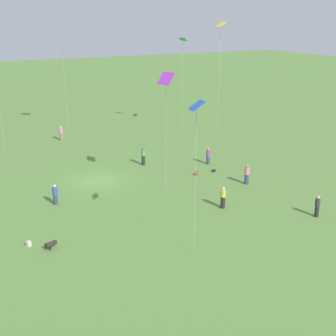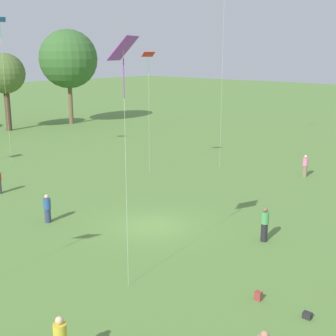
{
  "view_description": "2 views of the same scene",
  "coord_description": "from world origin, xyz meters",
  "px_view_note": "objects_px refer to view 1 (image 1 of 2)",
  "views": [
    {
      "loc": [
        -37.14,
        13.1,
        13.98
      ],
      "look_at": [
        -5.9,
        -3.84,
        2.31
      ],
      "focal_mm": 50.0,
      "sensor_mm": 36.0,
      "label": 1
    },
    {
      "loc": [
        -17.1,
        -16.82,
        9.22
      ],
      "look_at": [
        -2.25,
        -3.19,
        4.22
      ],
      "focal_mm": 50.0,
      "sensor_mm": 36.0,
      "label": 2
    }
  ],
  "objects_px": {
    "person_4": "(223,198)",
    "person_5": "(61,133)",
    "kite_3": "(166,81)",
    "kite_2": "(183,43)",
    "picnic_bag_0": "(196,174)",
    "kite_0": "(63,49)",
    "picnic_bag_2": "(29,244)",
    "person_1": "(55,195)",
    "person_6": "(317,206)",
    "person_0": "(143,156)",
    "person_3": "(247,175)",
    "kite_4": "(221,28)",
    "person_2": "(208,156)",
    "picnic_bag_1": "(214,171)",
    "dog_0": "(51,244)",
    "kite_1": "(197,111)"
  },
  "relations": [
    {
      "from": "person_4",
      "to": "person_5",
      "type": "bearing_deg",
      "value": -120.09
    },
    {
      "from": "picnic_bag_0",
      "to": "kite_4",
      "type": "bearing_deg",
      "value": -41.92
    },
    {
      "from": "kite_0",
      "to": "kite_2",
      "type": "distance_m",
      "value": 14.48
    },
    {
      "from": "kite_0",
      "to": "kite_2",
      "type": "xyz_separation_m",
      "value": [
        -6.95,
        -12.68,
        0.68
      ]
    },
    {
      "from": "person_0",
      "to": "person_1",
      "type": "height_order",
      "value": "person_0"
    },
    {
      "from": "person_0",
      "to": "kite_2",
      "type": "distance_m",
      "value": 17.76
    },
    {
      "from": "person_2",
      "to": "kite_2",
      "type": "xyz_separation_m",
      "value": [
        13.23,
        -4.73,
        9.89
      ]
    },
    {
      "from": "person_0",
      "to": "person_1",
      "type": "distance_m",
      "value": 11.83
    },
    {
      "from": "person_0",
      "to": "picnic_bag_2",
      "type": "bearing_deg",
      "value": -87.65
    },
    {
      "from": "person_0",
      "to": "person_3",
      "type": "xyz_separation_m",
      "value": [
        -9.17,
        -5.51,
        -0.03
      ]
    },
    {
      "from": "person_4",
      "to": "kite_2",
      "type": "xyz_separation_m",
      "value": [
        23.04,
        -9.79,
        9.86
      ]
    },
    {
      "from": "person_1",
      "to": "person_2",
      "type": "xyz_separation_m",
      "value": [
        3.05,
        -16.03,
        0.02
      ]
    },
    {
      "from": "person_3",
      "to": "person_5",
      "type": "height_order",
      "value": "person_3"
    },
    {
      "from": "person_6",
      "to": "dog_0",
      "type": "xyz_separation_m",
      "value": [
        4.23,
        18.29,
        -0.44
      ]
    },
    {
      "from": "kite_1",
      "to": "person_3",
      "type": "bearing_deg",
      "value": -175.44
    },
    {
      "from": "person_1",
      "to": "dog_0",
      "type": "height_order",
      "value": "person_1"
    },
    {
      "from": "person_2",
      "to": "picnic_bag_0",
      "type": "bearing_deg",
      "value": 52.61
    },
    {
      "from": "kite_2",
      "to": "picnic_bag_2",
      "type": "bearing_deg",
      "value": 150.07
    },
    {
      "from": "person_2",
      "to": "person_3",
      "type": "distance_m",
      "value": 6.42
    },
    {
      "from": "person_1",
      "to": "picnic_bag_2",
      "type": "bearing_deg",
      "value": 121.05
    },
    {
      "from": "picnic_bag_2",
      "to": "dog_0",
      "type": "bearing_deg",
      "value": -134.14
    },
    {
      "from": "person_2",
      "to": "kite_0",
      "type": "xyz_separation_m",
      "value": [
        20.18,
        7.96,
        9.21
      ]
    },
    {
      "from": "kite_2",
      "to": "kite_1",
      "type": "bearing_deg",
      "value": 168.64
    },
    {
      "from": "person_5",
      "to": "person_6",
      "type": "bearing_deg",
      "value": -80.03
    },
    {
      "from": "person_1",
      "to": "person_6",
      "type": "distance_m",
      "value": 19.64
    },
    {
      "from": "person_5",
      "to": "person_1",
      "type": "bearing_deg",
      "value": -116.02
    },
    {
      "from": "kite_2",
      "to": "kite_0",
      "type": "bearing_deg",
      "value": 78.69
    },
    {
      "from": "person_3",
      "to": "picnic_bag_0",
      "type": "xyz_separation_m",
      "value": [
        4.0,
        2.62,
        -0.68
      ]
    },
    {
      "from": "person_6",
      "to": "picnic_bag_2",
      "type": "relative_size",
      "value": 4.72
    },
    {
      "from": "kite_4",
      "to": "picnic_bag_2",
      "type": "height_order",
      "value": "kite_4"
    },
    {
      "from": "person_1",
      "to": "kite_3",
      "type": "height_order",
      "value": "kite_3"
    },
    {
      "from": "person_1",
      "to": "person_4",
      "type": "height_order",
      "value": "person_4"
    },
    {
      "from": "person_1",
      "to": "kite_3",
      "type": "distance_m",
      "value": 12.18
    },
    {
      "from": "person_0",
      "to": "dog_0",
      "type": "distance_m",
      "value": 18.02
    },
    {
      "from": "person_5",
      "to": "picnic_bag_1",
      "type": "xyz_separation_m",
      "value": [
        -18.12,
        -9.23,
        -0.71
      ]
    },
    {
      "from": "person_3",
      "to": "kite_0",
      "type": "height_order",
      "value": "kite_0"
    },
    {
      "from": "person_2",
      "to": "picnic_bag_2",
      "type": "bearing_deg",
      "value": 37.05
    },
    {
      "from": "dog_0",
      "to": "person_5",
      "type": "bearing_deg",
      "value": 150.94
    },
    {
      "from": "person_1",
      "to": "picnic_bag_0",
      "type": "relative_size",
      "value": 4.54
    },
    {
      "from": "person_5",
      "to": "kite_2",
      "type": "distance_m",
      "value": 17.99
    },
    {
      "from": "person_3",
      "to": "kite_4",
      "type": "distance_m",
      "value": 19.9
    },
    {
      "from": "kite_2",
      "to": "picnic_bag_0",
      "type": "distance_m",
      "value": 20.31
    },
    {
      "from": "person_0",
      "to": "picnic_bag_0",
      "type": "height_order",
      "value": "person_0"
    },
    {
      "from": "kite_2",
      "to": "picnic_bag_2",
      "type": "distance_m",
      "value": 34.51
    },
    {
      "from": "picnic_bag_1",
      "to": "person_5",
      "type": "bearing_deg",
      "value": 27.0
    },
    {
      "from": "person_2",
      "to": "kite_1",
      "type": "xyz_separation_m",
      "value": [
        -14.68,
        10.6,
        8.02
      ]
    },
    {
      "from": "kite_4",
      "to": "person_3",
      "type": "bearing_deg",
      "value": 26.16
    },
    {
      "from": "person_0",
      "to": "person_4",
      "type": "height_order",
      "value": "person_0"
    },
    {
      "from": "person_2",
      "to": "person_6",
      "type": "distance_m",
      "value": 14.39
    },
    {
      "from": "person_4",
      "to": "kite_3",
      "type": "distance_m",
      "value": 9.86
    }
  ]
}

